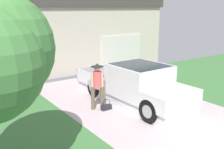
{
  "coord_description": "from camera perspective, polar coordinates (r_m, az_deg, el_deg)",
  "views": [
    {
      "loc": [
        -6.36,
        -3.48,
        3.71
      ],
      "look_at": [
        -0.9,
        4.35,
        1.29
      ],
      "focal_mm": 42.73,
      "sensor_mm": 36.0,
      "label": 1
    }
  ],
  "objects": [
    {
      "name": "wheeled_trash_bin",
      "position": [
        11.86,
        -20.35,
        -1.9
      ],
      "size": [
        0.6,
        0.72,
        1.11
      ],
      "color": "#424247",
      "rests_on": "ground"
    },
    {
      "name": "person_with_hat",
      "position": [
        9.76,
        -3.15,
        -1.86
      ],
      "size": [
        0.46,
        0.46,
        1.76
      ],
      "rotation": [
        0.0,
        0.0,
        -0.54
      ],
      "color": "brown",
      "rests_on": "ground"
    },
    {
      "name": "pickup_truck",
      "position": [
        10.39,
        5.47,
        -2.62
      ],
      "size": [
        2.16,
        5.44,
        1.61
      ],
      "rotation": [
        0.0,
        0.0,
        3.17
      ],
      "color": "silver",
      "rests_on": "ground"
    },
    {
      "name": "house_with_garage",
      "position": [
        18.33,
        -6.08,
        9.7
      ],
      "size": [
        8.65,
        6.13,
        4.54
      ],
      "color": "beige",
      "rests_on": "ground"
    },
    {
      "name": "handbag",
      "position": [
        9.97,
        -1.24,
        -6.9
      ],
      "size": [
        0.4,
        0.17,
        0.42
      ],
      "color": "#232328",
      "rests_on": "ground"
    }
  ]
}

